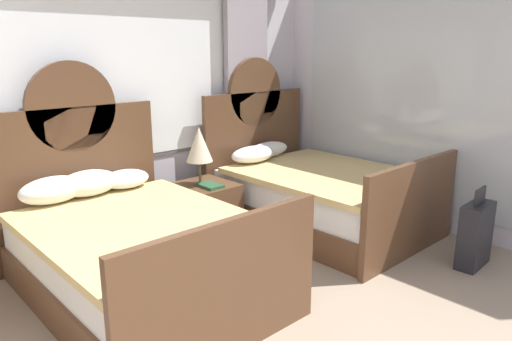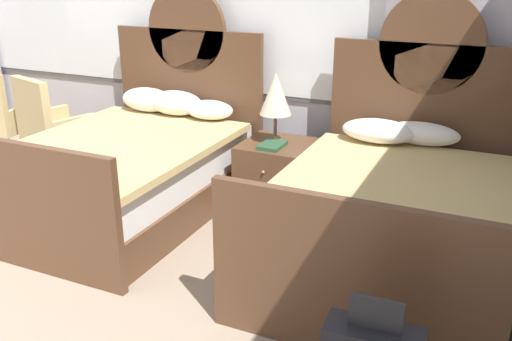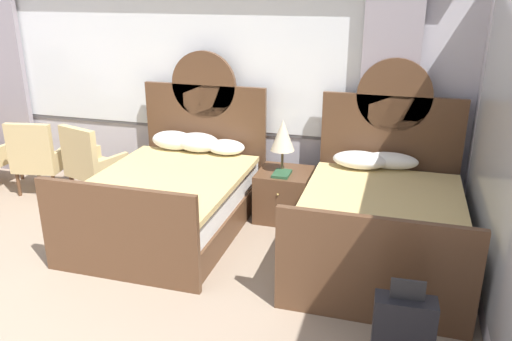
{
  "view_description": "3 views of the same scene",
  "coord_description": "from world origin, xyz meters",
  "px_view_note": "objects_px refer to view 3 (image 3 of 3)",
  "views": [
    {
      "loc": [
        -1.26,
        -0.65,
        1.9
      ],
      "look_at": [
        1.26,
        2.06,
        0.95
      ],
      "focal_mm": 33.08,
      "sensor_mm": 36.0,
      "label": 1
    },
    {
      "loc": [
        3.21,
        -1.06,
        2.01
      ],
      "look_at": [
        1.88,
        1.83,
        0.81
      ],
      "focal_mm": 39.3,
      "sensor_mm": 36.0,
      "label": 2
    },
    {
      "loc": [
        2.7,
        -2.14,
        2.55
      ],
      "look_at": [
        1.42,
        2.24,
        0.87
      ],
      "focal_mm": 35.85,
      "sensor_mm": 36.0,
      "label": 3
    }
  ],
  "objects_px": {
    "book_on_nightstand": "(282,174)",
    "armchair_by_window_centre": "(39,157)",
    "bed_near_window": "(173,195)",
    "suitcase_on_floor": "(402,335)",
    "table_lamp_on_nightstand": "(283,136)",
    "nightstand_between_beds": "(284,194)",
    "bed_near_mirror": "(380,221)",
    "armchair_by_window_left": "(91,162)"
  },
  "relations": [
    {
      "from": "bed_near_window",
      "to": "armchair_by_window_centre",
      "type": "bearing_deg",
      "value": 167.94
    },
    {
      "from": "book_on_nightstand",
      "to": "suitcase_on_floor",
      "type": "relative_size",
      "value": 0.36
    },
    {
      "from": "bed_near_window",
      "to": "book_on_nightstand",
      "type": "relative_size",
      "value": 8.45
    },
    {
      "from": "nightstand_between_beds",
      "to": "suitcase_on_floor",
      "type": "distance_m",
      "value": 2.6
    },
    {
      "from": "book_on_nightstand",
      "to": "suitcase_on_floor",
      "type": "distance_m",
      "value": 2.51
    },
    {
      "from": "bed_near_window",
      "to": "table_lamp_on_nightstand",
      "type": "height_order",
      "value": "bed_near_window"
    },
    {
      "from": "nightstand_between_beds",
      "to": "table_lamp_on_nightstand",
      "type": "bearing_deg",
      "value": 164.97
    },
    {
      "from": "bed_near_window",
      "to": "suitcase_on_floor",
      "type": "relative_size",
      "value": 3.0
    },
    {
      "from": "table_lamp_on_nightstand",
      "to": "nightstand_between_beds",
      "type": "bearing_deg",
      "value": -15.03
    },
    {
      "from": "table_lamp_on_nightstand",
      "to": "armchair_by_window_centre",
      "type": "distance_m",
      "value": 3.18
    },
    {
      "from": "suitcase_on_floor",
      "to": "armchair_by_window_left",
      "type": "bearing_deg",
      "value": 151.04
    },
    {
      "from": "suitcase_on_floor",
      "to": "table_lamp_on_nightstand",
      "type": "bearing_deg",
      "value": 121.85
    },
    {
      "from": "book_on_nightstand",
      "to": "table_lamp_on_nightstand",
      "type": "bearing_deg",
      "value": 101.96
    },
    {
      "from": "armchair_by_window_centre",
      "to": "table_lamp_on_nightstand",
      "type": "bearing_deg",
      "value": 2.72
    },
    {
      "from": "book_on_nightstand",
      "to": "armchair_by_window_centre",
      "type": "height_order",
      "value": "armchair_by_window_centre"
    },
    {
      "from": "table_lamp_on_nightstand",
      "to": "armchair_by_window_centre",
      "type": "relative_size",
      "value": 0.63
    },
    {
      "from": "armchair_by_window_centre",
      "to": "bed_near_mirror",
      "type": "bearing_deg",
      "value": -6.07
    },
    {
      "from": "book_on_nightstand",
      "to": "bed_near_mirror",
      "type": "bearing_deg",
      "value": -23.29
    },
    {
      "from": "bed_near_window",
      "to": "book_on_nightstand",
      "type": "bearing_deg",
      "value": 22.68
    },
    {
      "from": "book_on_nightstand",
      "to": "suitcase_on_floor",
      "type": "xyz_separation_m",
      "value": [
        1.36,
        -2.1,
        -0.28
      ]
    },
    {
      "from": "bed_near_window",
      "to": "bed_near_mirror",
      "type": "bearing_deg",
      "value": -0.37
    },
    {
      "from": "bed_near_mirror",
      "to": "suitcase_on_floor",
      "type": "distance_m",
      "value": 1.64
    },
    {
      "from": "book_on_nightstand",
      "to": "armchair_by_window_centre",
      "type": "xyz_separation_m",
      "value": [
        -3.16,
        -0.02,
        -0.09
      ]
    },
    {
      "from": "bed_near_window",
      "to": "armchair_by_window_left",
      "type": "relative_size",
      "value": 2.3
    },
    {
      "from": "nightstand_between_beds",
      "to": "armchair_by_window_centre",
      "type": "bearing_deg",
      "value": -177.46
    },
    {
      "from": "armchair_by_window_left",
      "to": "armchair_by_window_centre",
      "type": "distance_m",
      "value": 0.76
    },
    {
      "from": "bed_near_window",
      "to": "suitcase_on_floor",
      "type": "xyz_separation_m",
      "value": [
        2.46,
        -1.64,
        -0.08
      ]
    },
    {
      "from": "armchair_by_window_left",
      "to": "bed_near_window",
      "type": "bearing_deg",
      "value": -18.84
    },
    {
      "from": "nightstand_between_beds",
      "to": "suitcase_on_floor",
      "type": "height_order",
      "value": "suitcase_on_floor"
    },
    {
      "from": "bed_near_mirror",
      "to": "armchair_by_window_centre",
      "type": "relative_size",
      "value": 2.3
    },
    {
      "from": "nightstand_between_beds",
      "to": "book_on_nightstand",
      "type": "bearing_deg",
      "value": -91.81
    },
    {
      "from": "bed_near_mirror",
      "to": "book_on_nightstand",
      "type": "bearing_deg",
      "value": 156.71
    },
    {
      "from": "table_lamp_on_nightstand",
      "to": "book_on_nightstand",
      "type": "distance_m",
      "value": 0.42
    },
    {
      "from": "bed_near_window",
      "to": "nightstand_between_beds",
      "type": "height_order",
      "value": "bed_near_window"
    },
    {
      "from": "nightstand_between_beds",
      "to": "table_lamp_on_nightstand",
      "type": "height_order",
      "value": "table_lamp_on_nightstand"
    },
    {
      "from": "bed_near_window",
      "to": "nightstand_between_beds",
      "type": "distance_m",
      "value": 1.26
    },
    {
      "from": "nightstand_between_beds",
      "to": "armchair_by_window_left",
      "type": "xyz_separation_m",
      "value": [
        -2.41,
        -0.14,
        0.21
      ]
    },
    {
      "from": "bed_near_mirror",
      "to": "nightstand_between_beds",
      "type": "height_order",
      "value": "bed_near_mirror"
    },
    {
      "from": "armchair_by_window_left",
      "to": "suitcase_on_floor",
      "type": "distance_m",
      "value": 4.3
    },
    {
      "from": "book_on_nightstand",
      "to": "armchair_by_window_left",
      "type": "bearing_deg",
      "value": -179.53
    },
    {
      "from": "armchair_by_window_centre",
      "to": "suitcase_on_floor",
      "type": "height_order",
      "value": "armchair_by_window_centre"
    },
    {
      "from": "bed_near_window",
      "to": "book_on_nightstand",
      "type": "distance_m",
      "value": 1.21
    }
  ]
}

